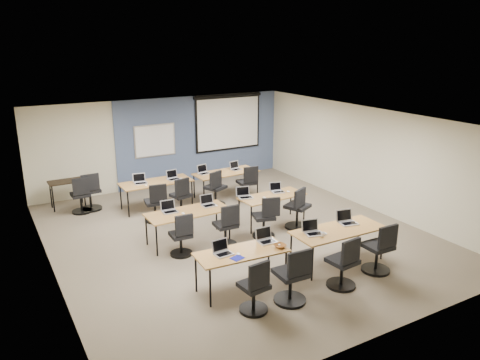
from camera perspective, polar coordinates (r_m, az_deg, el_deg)
floor at (r=11.01m, az=-0.54°, el=-6.65°), size 8.00×9.00×0.02m
ceiling at (r=10.23m, az=-0.58°, el=7.35°), size 8.00×9.00×0.02m
wall_back at (r=14.51m, az=-9.29°, el=4.55°), size 8.00×0.04×2.70m
wall_front at (r=7.21m, az=17.40°, el=-8.89°), size 8.00×0.04×2.70m
wall_left at (r=9.37m, az=-22.48°, el=-3.42°), size 0.04×9.00×2.70m
wall_right at (r=12.90m, az=15.16°, el=2.64°), size 0.04×9.00×2.70m
blue_accent_panel at (r=14.96m, az=-4.76°, el=5.08°), size 5.50×0.04×2.70m
whiteboard at (r=14.33m, az=-10.33°, el=4.75°), size 1.28×0.03×0.98m
projector_screen at (r=15.22m, az=-1.44°, el=7.39°), size 2.40×0.10×1.82m
training_table_front_left at (r=8.50m, az=0.20°, el=-9.02°), size 1.67×0.70×0.73m
training_table_front_right at (r=9.63m, az=11.89°, el=-6.13°), size 1.93×0.80×0.73m
training_table_mid_left at (r=10.42m, az=-6.35°, el=-4.06°), size 1.85×0.77×0.73m
training_table_mid_right at (r=11.42m, az=3.95°, el=-2.13°), size 1.66×0.69×0.73m
training_table_back_left at (r=12.69m, az=-10.18°, el=-0.38°), size 1.89×0.79×0.73m
training_table_back_right at (r=13.39m, az=-1.71°, el=0.80°), size 1.85×0.77×0.73m
laptop_0 at (r=8.38m, az=-2.18°, el=-8.59°), size 0.32×0.27×0.24m
mouse_0 at (r=8.36m, az=-0.20°, el=-9.01°), size 0.09×0.12×0.04m
task_chair_0 at (r=7.93m, az=1.85°, el=-13.36°), size 0.49×0.49×0.97m
laptop_1 at (r=8.87m, az=3.18°, el=-7.10°), size 0.33×0.28×0.25m
mouse_1 at (r=8.75m, az=4.73°, el=-7.83°), size 0.08×0.11×0.03m
task_chair_1 at (r=8.22m, az=6.42°, el=-12.03°), size 0.57×0.57×1.05m
laptop_2 at (r=9.30m, az=8.86°, el=-6.09°), size 0.35×0.30×0.26m
mouse_2 at (r=9.34m, az=10.37°, el=-6.44°), size 0.07×0.10×0.03m
task_chair_2 at (r=8.83m, az=12.55°, el=-10.28°), size 0.54×0.54×1.02m
laptop_3 at (r=9.94m, az=12.91°, el=-4.79°), size 0.36×0.30×0.27m
mouse_3 at (r=9.96m, az=14.01°, el=-5.15°), size 0.07×0.11×0.04m
task_chair_3 at (r=9.55m, az=16.62°, el=-8.41°), size 0.56×0.56×1.03m
laptop_4 at (r=10.43m, az=-8.63°, el=-3.53°), size 0.33×0.28×0.25m
mouse_4 at (r=10.28m, az=-6.95°, el=-4.06°), size 0.07×0.11×0.04m
task_chair_4 at (r=9.91m, az=-7.11°, el=-7.07°), size 0.47×0.47×0.96m
laptop_5 at (r=10.72m, az=-3.89°, el=-2.80°), size 0.32×0.27×0.24m
mouse_5 at (r=10.68m, az=-2.93°, el=-3.14°), size 0.07×0.10×0.03m
task_chair_5 at (r=10.25m, az=-1.64°, el=-5.99°), size 0.51×0.51×0.99m
laptop_6 at (r=11.22m, az=0.56°, el=-1.83°), size 0.33×0.28×0.25m
mouse_6 at (r=11.22m, az=2.99°, el=-2.14°), size 0.07×0.10×0.04m
task_chair_6 at (r=10.72m, az=3.13°, el=-4.95°), size 0.53×0.52×1.00m
laptop_7 at (r=11.66m, az=4.54°, el=-1.18°), size 0.30×0.26×0.23m
mouse_7 at (r=11.69m, az=5.90°, el=-1.41°), size 0.09×0.12×0.04m
task_chair_7 at (r=11.27m, az=7.05°, el=-3.81°), size 0.62×0.57×1.05m
laptop_8 at (r=12.60m, az=-12.07°, el=-0.11°), size 0.33×0.28×0.25m
mouse_8 at (r=12.37m, az=-11.38°, el=-0.64°), size 0.07×0.09×0.03m
task_chair_8 at (r=11.80m, az=-10.23°, el=-3.10°), size 0.52×0.52×1.00m
laptop_9 at (r=12.80m, az=-8.17°, el=0.36°), size 0.32×0.27×0.25m
mouse_9 at (r=12.81m, az=-7.19°, el=0.17°), size 0.06×0.09×0.03m
task_chair_9 at (r=12.22m, az=-7.16°, el=-2.29°), size 0.51×0.51×0.99m
laptop_10 at (r=13.25m, az=-4.48°, el=1.05°), size 0.32×0.27×0.25m
mouse_10 at (r=13.13m, az=-3.05°, el=0.70°), size 0.07×0.10×0.03m
task_chair_10 at (r=12.69m, az=-3.00°, el=-1.38°), size 0.58×0.54×1.02m
laptop_11 at (r=13.61m, az=-0.55°, el=1.53°), size 0.31×0.26×0.24m
mouse_11 at (r=13.57m, az=0.77°, el=1.27°), size 0.06×0.10×0.03m
task_chair_11 at (r=13.17m, az=0.92°, el=-0.70°), size 0.53×0.53×1.01m
blue_mousepad at (r=8.24m, az=-0.33°, el=-9.49°), size 0.26×0.23×0.01m
snack_bowl at (r=8.66m, az=4.88°, el=-8.00°), size 0.24×0.24×0.06m
snack_plate at (r=9.33m, az=9.80°, el=-6.47°), size 0.19×0.19×0.01m
coffee_cup at (r=9.18m, az=10.07°, el=-6.57°), size 0.10×0.10×0.07m
utility_table at (r=13.34m, az=-20.40°, el=-0.48°), size 0.92×0.51×0.75m
spare_chair_a at (r=12.98m, az=-17.78°, el=-1.72°), size 0.57×0.57×1.04m
spare_chair_b at (r=12.86m, az=-18.81°, el=-2.10°), size 0.51×0.51×0.99m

